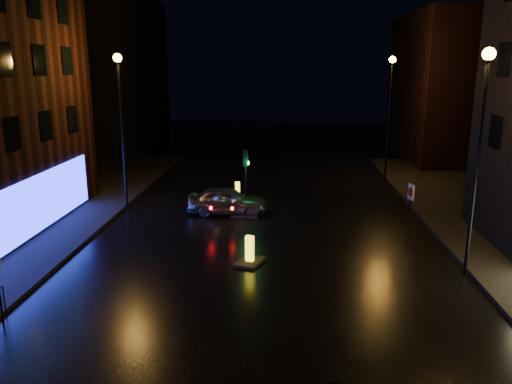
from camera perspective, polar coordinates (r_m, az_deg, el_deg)
ground at (r=14.39m, az=-0.78°, el=-18.40°), size 120.00×120.00×0.00m
building_far_left at (r=50.03m, az=-16.77°, el=12.78°), size 8.00×16.00×14.00m
building_far_right at (r=46.31m, az=21.54°, el=11.09°), size 8.00×14.00×12.00m
street_lamp_lfar at (r=27.58m, az=-15.20°, el=9.18°), size 0.44×0.44×8.37m
street_lamp_rnear at (r=19.48m, az=24.28°, el=6.51°), size 0.44×0.44×8.37m
street_lamp_rfar at (r=34.84m, az=15.05°, el=10.14°), size 0.44×0.44×8.37m
traffic_signal at (r=27.15m, az=-1.16°, el=-1.27°), size 1.40×2.40×3.45m
silver_hatchback at (r=26.84m, az=-3.27°, el=-0.99°), size 4.31×1.87×1.45m
bollard_near at (r=20.29m, az=-0.73°, el=-7.47°), size 1.28×1.55×1.16m
bollard_far at (r=30.09m, az=-2.12°, el=-0.29°), size 0.99×1.28×1.00m
road_sign_right at (r=24.88m, az=17.26°, el=-0.44°), size 0.18×0.56×2.31m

